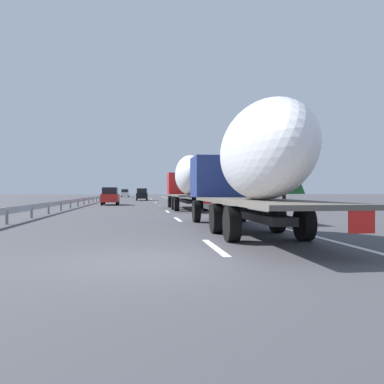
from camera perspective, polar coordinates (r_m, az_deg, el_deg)
name	(u,v)px	position (r m, az deg, el deg)	size (l,w,h in m)	color
ground_plane	(141,203)	(48.43, -7.16, -1.61)	(260.00, 260.00, 0.00)	#424247
lane_stripe_0	(215,247)	(10.68, 3.22, -7.79)	(3.20, 0.20, 0.01)	white
lane_stripe_1	(178,219)	(21.00, -2.02, -3.88)	(3.20, 0.20, 0.01)	white
lane_stripe_2	(167,211)	(29.14, -3.51, -2.76)	(3.20, 0.20, 0.01)	white
lane_stripe_3	(159,205)	(42.35, -4.70, -1.85)	(3.20, 0.20, 0.01)	white
lane_stripe_4	(159,205)	(43.18, -4.75, -1.82)	(3.20, 0.20, 0.01)	white
lane_stripe_5	(155,202)	(52.03, -5.19, -1.48)	(3.20, 0.20, 0.01)	white
lane_stripe_6	(153,200)	(63.09, -5.56, -1.20)	(3.20, 0.20, 0.01)	white
lane_stripe_7	(151,199)	(71.16, -5.76, -1.05)	(3.20, 0.20, 0.01)	white
lane_stripe_8	(150,199)	(77.81, -5.90, -0.94)	(3.20, 0.20, 0.01)	white
lane_stripe_9	(149,198)	(91.71, -6.11, -0.78)	(3.20, 0.20, 0.01)	white
edge_line_right	(183,202)	(53.72, -1.30, -1.43)	(110.00, 0.20, 0.01)	white
truck_lead	(188,180)	(32.00, -0.62, 1.74)	(12.27, 2.55, 4.19)	#B21919
truck_trailing	(249,164)	(14.08, 8.10, 3.92)	(13.94, 2.55, 4.22)	navy
car_white_van	(125,193)	(99.28, -9.46, -0.16)	(4.56, 1.88, 1.92)	white
car_red_compact	(110,196)	(43.65, -11.49, -0.57)	(4.34, 1.73, 1.86)	red
car_black_suv	(142,194)	(63.27, -7.12, -0.34)	(4.47, 1.76, 1.89)	black
road_sign	(192,186)	(53.63, 0.00, 0.81)	(0.10, 0.90, 3.03)	gray
tree_0	(190,180)	(83.24, -0.27, 1.64)	(2.57, 2.57, 5.46)	#472D19
tree_1	(194,178)	(92.43, 0.25, 2.03)	(3.00, 3.00, 7.38)	#472D19
tree_2	(243,175)	(51.28, 7.19, 2.45)	(2.66, 2.66, 5.82)	#472D19
tree_3	(234,168)	(47.99, 5.94, 3.37)	(3.38, 3.38, 7.01)	#472D19
tree_4	(284,167)	(34.51, 12.89, 3.51)	(3.43, 3.43, 5.79)	#472D19
tree_5	(210,174)	(63.85, 2.61, 2.49)	(3.84, 3.84, 6.95)	#472D19
guardrail_median	(93,198)	(51.74, -13.83, -0.86)	(94.00, 0.10, 0.76)	#9EA0A5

